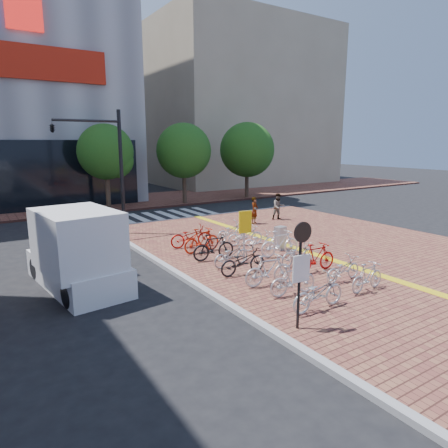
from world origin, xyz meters
TOP-DOWN VIEW (x-y plane):
  - ground at (0.00, 0.00)m, footprint 120.00×120.00m
  - kerb_west at (-4.00, -5.00)m, footprint 0.25×34.00m
  - kerb_north at (3.00, 12.00)m, footprint 14.00×0.25m
  - far_sidewalk at (0.00, 21.00)m, footprint 70.00×8.00m
  - building_beige at (18.00, 32.00)m, footprint 20.00×18.00m
  - crosswalk at (0.50, 14.00)m, footprint 7.50×4.00m
  - street_trees at (5.04, 17.45)m, footprint 16.20×4.60m
  - bike_0 at (-2.11, -2.67)m, footprint 1.93×0.69m
  - bike_1 at (-1.97, -1.48)m, footprint 1.72×0.70m
  - bike_2 at (-2.06, -0.38)m, footprint 1.83×0.75m
  - bike_3 at (-2.10, 1.04)m, footprint 1.90×0.71m
  - bike_4 at (-1.90, 2.10)m, footprint 1.76×0.81m
  - bike_5 at (-2.06, 3.14)m, footprint 1.86×0.70m
  - bike_6 at (-1.89, 4.42)m, footprint 1.83×0.65m
  - bike_7 at (-1.89, 5.42)m, footprint 2.02×0.99m
  - bike_8 at (0.30, -2.49)m, footprint 1.61×0.55m
  - bike_9 at (0.38, -1.43)m, footprint 1.68×0.64m
  - bike_10 at (0.33, -0.19)m, footprint 1.83×0.58m
  - bike_11 at (0.34, 0.78)m, footprint 1.73×0.67m
  - bike_12 at (0.53, 2.07)m, footprint 1.92×0.73m
  - bike_13 at (0.43, 3.35)m, footprint 1.67×0.79m
  - bike_14 at (0.42, 4.39)m, footprint 1.82×0.90m
  - bike_15 at (0.30, 5.44)m, footprint 1.88×0.97m
  - pedestrian_a at (3.74, 8.09)m, footprint 0.69×0.61m
  - pedestrian_b at (5.75, 8.32)m, footprint 0.94×0.83m
  - utility_box at (1.21, 2.85)m, footprint 0.55×0.44m
  - yellow_sign at (-1.10, 2.33)m, footprint 0.56×0.16m
  - notice_sign at (-3.41, -3.27)m, footprint 0.52×0.14m
  - traffic_light_pole at (-4.96, 9.84)m, footprint 3.38×1.30m
  - box_truck at (-7.33, 3.39)m, footprint 2.66×5.02m

SIDE VIEW (x-z plane):
  - ground at x=0.00m, z-range 0.00..0.00m
  - crosswalk at x=0.50m, z-range 0.00..0.01m
  - far_sidewalk at x=0.00m, z-range 0.00..0.15m
  - kerb_west at x=-4.00m, z-range 0.00..0.15m
  - kerb_north at x=3.00m, z-range 0.00..0.15m
  - bike_13 at x=0.43m, z-range 0.15..0.99m
  - bike_9 at x=0.38m, z-range 0.15..1.02m
  - bike_4 at x=-1.90m, z-range 0.15..1.04m
  - bike_11 at x=0.34m, z-range 0.15..1.05m
  - bike_14 at x=0.42m, z-range 0.15..1.06m
  - bike_15 at x=0.30m, z-range 0.15..1.09m
  - bike_8 at x=0.30m, z-range 0.15..1.10m
  - bike_3 at x=-2.10m, z-range 0.15..1.14m
  - bike_1 at x=-1.97m, z-range 0.15..1.15m
  - bike_0 at x=-2.11m, z-range 0.15..1.16m
  - bike_7 at x=-1.89m, z-range 0.15..1.17m
  - utility_box at x=1.21m, z-range 0.15..1.21m
  - bike_2 at x=-2.06m, z-range 0.15..1.22m
  - bike_6 at x=-1.89m, z-range 0.15..1.23m
  - bike_10 at x=0.33m, z-range 0.15..1.24m
  - bike_5 at x=-2.06m, z-range 0.15..1.24m
  - bike_12 at x=0.53m, z-range 0.15..1.28m
  - pedestrian_a at x=3.74m, z-range 0.15..1.73m
  - pedestrian_b at x=5.75m, z-range 0.15..1.78m
  - box_truck at x=-7.33m, z-range -0.08..2.69m
  - yellow_sign at x=-1.10m, z-range 0.55..2.61m
  - notice_sign at x=-3.41m, z-range 0.52..3.35m
  - street_trees at x=5.04m, z-range 0.92..7.27m
  - traffic_light_pole at x=-4.96m, z-range 1.35..7.65m
  - building_beige at x=18.00m, z-range 0.00..18.00m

